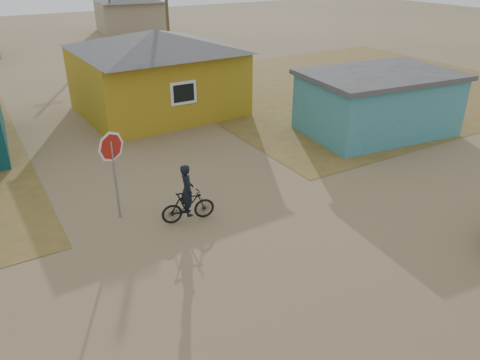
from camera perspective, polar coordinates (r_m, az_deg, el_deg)
name	(u,v)px	position (r m, az deg, el deg)	size (l,w,h in m)	color
ground	(283,282)	(11.45, 5.21, -12.27)	(120.00, 120.00, 0.00)	olive
grass_ne	(349,85)	(28.89, 13.10, 11.18)	(20.00, 18.00, 0.00)	olive
house_yellow	(157,71)	(23.18, -10.14, 12.97)	(7.72, 6.76, 3.90)	#A58319
shed_turquoise	(377,102)	(21.06, 16.40, 9.07)	(6.71, 4.93, 2.60)	teal
house_beige_east	(130,12)	(49.91, -13.24, 19.36)	(6.95, 6.05, 3.60)	gray
utility_pole_near	(167,4)	(31.66, -8.95, 20.39)	(1.40, 0.20, 8.00)	brown
stop_sign	(112,156)	(13.52, -15.30, 2.80)	(0.88, 0.07, 2.68)	gray
cyclist	(188,201)	(13.52, -6.39, -2.54)	(1.63, 0.71, 1.78)	black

